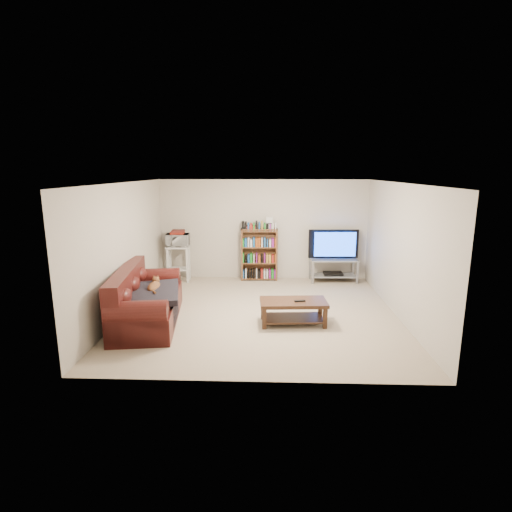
{
  "coord_description": "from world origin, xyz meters",
  "views": [
    {
      "loc": [
        0.18,
        -7.09,
        2.63
      ],
      "look_at": [
        -0.1,
        0.4,
        1.0
      ],
      "focal_mm": 28.0,
      "sensor_mm": 36.0,
      "label": 1
    }
  ],
  "objects_px": {
    "sofa": "(143,303)",
    "bookshelf": "(259,254)",
    "coffee_table": "(293,308)",
    "tv_stand": "(333,266)"
  },
  "relations": [
    {
      "from": "coffee_table",
      "to": "bookshelf",
      "type": "distance_m",
      "value": 2.92
    },
    {
      "from": "sofa",
      "to": "bookshelf",
      "type": "xyz_separation_m",
      "value": [
        1.95,
        2.82,
        0.31
      ]
    },
    {
      "from": "tv_stand",
      "to": "bookshelf",
      "type": "distance_m",
      "value": 1.8
    },
    {
      "from": "coffee_table",
      "to": "bookshelf",
      "type": "relative_size",
      "value": 0.94
    },
    {
      "from": "sofa",
      "to": "tv_stand",
      "type": "xyz_separation_m",
      "value": [
        3.72,
        2.74,
        0.04
      ]
    },
    {
      "from": "sofa",
      "to": "coffee_table",
      "type": "bearing_deg",
      "value": -7.67
    },
    {
      "from": "sofa",
      "to": "tv_stand",
      "type": "bearing_deg",
      "value": 28.6
    },
    {
      "from": "tv_stand",
      "to": "bookshelf",
      "type": "height_order",
      "value": "bookshelf"
    },
    {
      "from": "coffee_table",
      "to": "bookshelf",
      "type": "bearing_deg",
      "value": 99.69
    },
    {
      "from": "sofa",
      "to": "coffee_table",
      "type": "height_order",
      "value": "sofa"
    }
  ]
}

